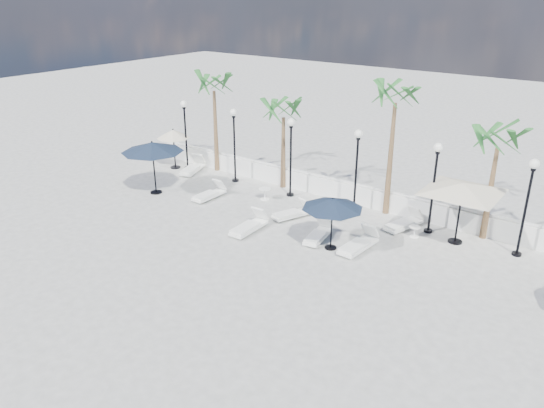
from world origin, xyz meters
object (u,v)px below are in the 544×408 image
Objects in this scene: lounger_3 at (318,234)px; parasol_cream_sq_a at (463,183)px; lounger_1 at (209,194)px; lounger_2 at (249,226)px; lounger_0 at (193,168)px; lounger_4 at (292,213)px; lounger_6 at (404,223)px; parasol_navy_mid at (333,204)px; parasol_cream_small at (173,134)px; lounger_5 at (359,244)px; parasol_navy_left at (152,147)px.

parasol_cream_sq_a is at bearing 23.88° from lounger_3.
lounger_2 is (3.88, -1.77, 0.02)m from lounger_1.
lounger_2 is (7.27, -4.12, -0.01)m from lounger_0.
lounger_4 is 4.82m from lounger_6.
parasol_navy_mid is at bearing -37.17° from lounger_0.
parasol_cream_small is at bearing 152.45° from lounger_2.
lounger_0 is 12.11m from lounger_5.
lounger_3 is at bearing -112.09° from lounger_6.
lounger_5 is (3.84, -1.05, 0.03)m from lounger_4.
lounger_2 is 2.34m from lounger_4.
lounger_5 is at bearing 28.64° from parasol_navy_mid.
parasol_cream_sq_a reaches higher than lounger_5.
parasol_cream_sq_a reaches higher than parasol_cream_small.
parasol_navy_left is 1.26× the size of parasol_navy_mid.
lounger_5 reaches higher than lounger_6.
parasol_navy_mid reaches higher than lounger_4.
lounger_1 is 0.98× the size of lounger_4.
lounger_6 is at bearing 179.47° from parasol_cream_sq_a.
parasol_navy_left reaches higher than lounger_4.
lounger_2 reaches higher than lounger_6.
lounger_1 is 5.54m from parasol_cream_small.
lounger_0 is 8.36m from lounger_2.
lounger_0 is 0.72× the size of parasol_navy_left.
parasol_cream_sq_a reaches higher than lounger_6.
parasol_navy_left is at bearing -172.95° from lounger_5.
parasol_navy_left reaches higher than lounger_1.
lounger_4 is 0.81× the size of parasol_navy_mid.
lounger_0 is 1.13× the size of lounger_3.
parasol_navy_left is at bearing -146.66° from lounger_4.
lounger_1 is 0.34× the size of parasol_cream_sq_a.
parasol_navy_left is at bearing 171.27° from lounger_2.
lounger_1 is at bearing -179.17° from lounger_5.
lounger_1 is 0.84× the size of parasol_cream_small.
lounger_1 reaches higher than lounger_3.
lounger_3 is 1.76m from lounger_5.
lounger_1 reaches higher than lounger_4.
parasol_navy_mid is at bearing -15.69° from parasol_cream_small.
lounger_2 is at bearing -84.24° from lounger_4.
lounger_4 is at bearing 151.66° from parasol_navy_mid.
lounger_4 is at bearing 72.05° from lounger_2.
lounger_2 is 0.90× the size of parasol_cream_small.
lounger_6 is at bearing 16.15° from parasol_navy_left.
lounger_1 is 0.79× the size of parasol_navy_mid.
lounger_3 is 2.42m from lounger_4.
lounger_5 is 0.38× the size of parasol_cream_sq_a.
parasol_cream_sq_a is at bearing 50.66° from lounger_5.
lounger_6 is (8.96, 2.35, 0.01)m from lounger_1.
lounger_4 is at bearing -141.96° from lounger_6.
lounger_6 is at bearing 15.35° from lounger_1.
lounger_2 is 6.54m from lounger_6.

